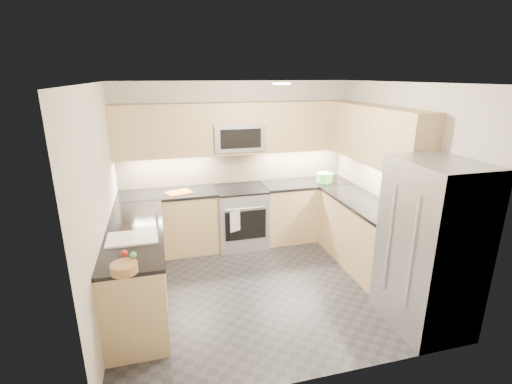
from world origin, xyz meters
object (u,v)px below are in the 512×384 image
Objects in this scene: fruit_basket at (124,268)px; cutting_board at (179,192)px; microwave at (238,137)px; refrigerator at (430,247)px; gas_range at (241,217)px; utensil_bowl at (325,177)px.

cutting_board is at bearing 74.61° from fruit_basket.
refrigerator is at bearing -60.38° from microwave.
microwave is at bearing 90.00° from gas_range.
gas_range is 2.62× the size of cutting_board.
microwave reaches higher than cutting_board.
fruit_basket reaches higher than cutting_board.
refrigerator is 7.78× the size of fruit_basket.
gas_range is 1.25m from microwave.
cutting_board is at bearing -178.26° from gas_range.
microwave is 3.04m from refrigerator.
microwave is 1.20m from cutting_board.
refrigerator is 7.05× the size of utensil_bowl.
microwave reaches higher than utensil_bowl.
utensil_bowl is (-0.08, 2.38, 0.11)m from refrigerator.
refrigerator reaches higher than gas_range.
microwave is 2.90m from fruit_basket.
gas_range is at bearing 120.88° from refrigerator.
cutting_board is at bearing 179.62° from utensil_bowl.
fruit_basket is (-0.61, -2.21, 0.04)m from cutting_board.
refrigerator reaches higher than fruit_basket.
cutting_board is 2.29m from fruit_basket.
fruit_basket is at bearing -124.47° from gas_range.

